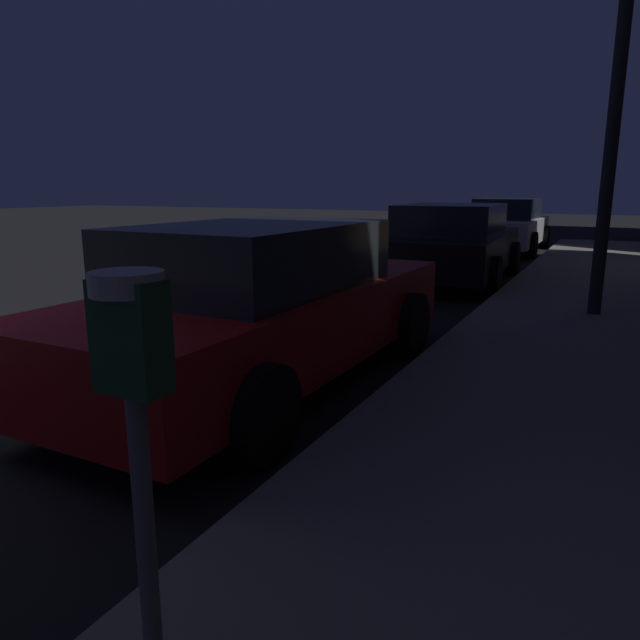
{
  "coord_description": "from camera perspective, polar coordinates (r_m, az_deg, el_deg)",
  "views": [
    {
      "loc": [
        5.6,
        -1.87,
        1.73
      ],
      "look_at": [
        4.2,
        0.91,
        1.03
      ],
      "focal_mm": 32.99,
      "sensor_mm": 36.0,
      "label": 1
    }
  ],
  "objects": [
    {
      "name": "car_black",
      "position": [
        11.26,
        12.68,
        7.29
      ],
      "size": [
        2.27,
        4.48,
        1.43
      ],
      "color": "black",
      "rests_on": "ground"
    },
    {
      "name": "parking_meter",
      "position": [
        1.64,
        -17.5,
        -7.09
      ],
      "size": [
        0.19,
        0.19,
        1.38
      ],
      "color": "#59595B",
      "rests_on": "sidewalk"
    },
    {
      "name": "car_white",
      "position": [
        16.96,
        17.64,
        8.72
      ],
      "size": [
        1.95,
        4.43,
        1.43
      ],
      "color": "silver",
      "rests_on": "ground"
    },
    {
      "name": "car_red",
      "position": [
        5.24,
        -5.43,
        1.49
      ],
      "size": [
        2.01,
        4.58,
        1.43
      ],
      "color": "maroon",
      "rests_on": "ground"
    }
  ]
}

